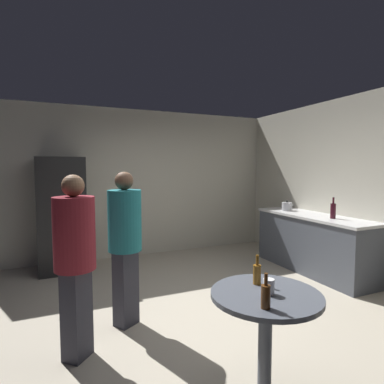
{
  "coord_description": "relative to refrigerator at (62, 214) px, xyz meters",
  "views": [
    {
      "loc": [
        -1.4,
        -3.09,
        1.63
      ],
      "look_at": [
        0.19,
        0.57,
        1.32
      ],
      "focal_mm": 29.17,
      "sensor_mm": 36.0,
      "label": 1
    }
  ],
  "objects": [
    {
      "name": "refrigerator",
      "position": [
        0.0,
        0.0,
        0.0
      ],
      "size": [
        0.7,
        0.68,
        1.8
      ],
      "color": "black",
      "rests_on": "ground_plane"
    },
    {
      "name": "plastic_cup_white",
      "position": [
        1.3,
        -3.53,
        -0.11
      ],
      "size": [
        0.08,
        0.08,
        0.11
      ],
      "primitive_type": "cylinder",
      "color": "white",
      "rests_on": "foreground_table"
    },
    {
      "name": "beer_bottle_brown",
      "position": [
        1.14,
        -3.71,
        -0.08
      ],
      "size": [
        0.06,
        0.06,
        0.23
      ],
      "color": "#593314",
      "rests_on": "foreground_table"
    },
    {
      "name": "kitchen_counter",
      "position": [
        3.62,
        -1.62,
        -0.45
      ],
      "size": [
        0.64,
        2.03,
        0.9
      ],
      "color": "#4C515B",
      "rests_on": "ground_plane"
    },
    {
      "name": "wall_side_right",
      "position": [
        3.97,
        -2.2,
        0.45
      ],
      "size": [
        0.06,
        5.2,
        2.7
      ],
      "primitive_type": "cube",
      "color": "beige",
      "rests_on": "ground_plane"
    },
    {
      "name": "foreground_table",
      "position": [
        1.3,
        -3.5,
        -0.27
      ],
      "size": [
        0.8,
        0.8,
        0.73
      ],
      "color": "#4C515B",
      "rests_on": "ground_plane"
    },
    {
      "name": "beer_bottle_amber",
      "position": [
        1.34,
        -3.34,
        -0.08
      ],
      "size": [
        0.06,
        0.06,
        0.23
      ],
      "color": "#8C5919",
      "rests_on": "foreground_table"
    },
    {
      "name": "wall_back",
      "position": [
        1.34,
        0.43,
        0.45
      ],
      "size": [
        5.32,
        0.06,
        2.7
      ],
      "primitive_type": "cube",
      "color": "beige",
      "rests_on": "ground_plane"
    },
    {
      "name": "person_in_teal_shirt",
      "position": [
        0.56,
        -2.13,
        0.03
      ],
      "size": [
        0.47,
        0.47,
        1.6
      ],
      "rotation": [
        0.0,
        0.0,
        -1.0
      ],
      "color": "#2D2D38",
      "rests_on": "ground_plane"
    },
    {
      "name": "wine_bottle_on_counter",
      "position": [
        3.6,
        -2.0,
        0.12
      ],
      "size": [
        0.08,
        0.08,
        0.31
      ],
      "color": "#3F141E",
      "rests_on": "kitchen_counter"
    },
    {
      "name": "kettle",
      "position": [
        3.57,
        -1.05,
        0.07
      ],
      "size": [
        0.24,
        0.17,
        0.18
      ],
      "color": "#B2B2B7",
      "rests_on": "kitchen_counter"
    },
    {
      "name": "person_in_maroon_shirt",
      "position": [
        0.06,
        -2.54,
        0.02
      ],
      "size": [
        0.48,
        0.48,
        1.58
      ],
      "rotation": [
        0.0,
        0.0,
        -0.74
      ],
      "color": "#2D2D38",
      "rests_on": "ground_plane"
    },
    {
      "name": "ground_plane",
      "position": [
        1.34,
        -2.2,
        -0.95
      ],
      "size": [
        5.2,
        5.2,
        0.1
      ],
      "primitive_type": "cube",
      "color": "#B2A893"
    }
  ]
}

